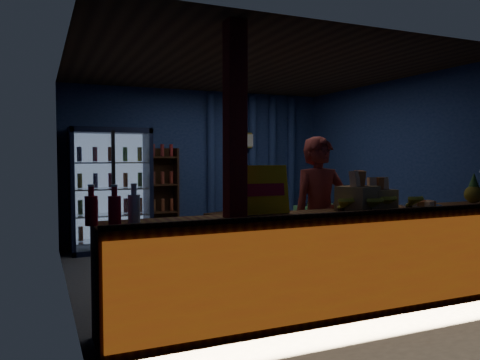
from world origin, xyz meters
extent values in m
plane|color=#515154|center=(0.00, 0.00, 0.00)|extent=(4.60, 4.60, 0.00)
plane|color=navy|center=(0.00, 2.20, 1.30)|extent=(4.60, 0.00, 4.60)
plane|color=navy|center=(0.00, -2.20, 1.30)|extent=(4.60, 0.00, 4.60)
plane|color=navy|center=(-2.30, 0.00, 1.30)|extent=(0.00, 4.40, 4.40)
plane|color=navy|center=(2.30, 0.00, 1.30)|extent=(0.00, 4.40, 4.40)
plane|color=#472D19|center=(0.00, 0.00, 2.60)|extent=(4.60, 4.60, 0.00)
cube|color=brown|center=(0.00, -1.90, 0.47)|extent=(4.40, 0.55, 0.95)
cube|color=red|center=(0.00, -2.19, 0.47)|extent=(4.35, 0.02, 0.81)
cube|color=#3D2113|center=(0.00, -2.17, 0.97)|extent=(4.40, 0.04, 0.04)
cube|color=maroon|center=(-1.05, -1.90, 1.30)|extent=(0.16, 0.16, 2.60)
cube|color=black|center=(-1.55, 2.12, 0.95)|extent=(1.20, 0.06, 1.90)
cube|color=black|center=(-2.12, 1.85, 0.95)|extent=(0.06, 0.60, 1.90)
cube|color=black|center=(-0.98, 1.85, 0.95)|extent=(0.06, 0.60, 1.90)
cube|color=black|center=(-1.55, 1.85, 1.86)|extent=(1.20, 0.60, 0.08)
cube|color=black|center=(-1.55, 1.85, 0.04)|extent=(1.20, 0.60, 0.08)
cube|color=#99B2D8|center=(-1.55, 2.07, 0.95)|extent=(1.08, 0.02, 1.74)
cube|color=white|center=(-1.55, 1.57, 0.95)|extent=(1.12, 0.02, 1.78)
cube|color=black|center=(-1.55, 1.55, 0.95)|extent=(0.05, 0.05, 1.80)
cube|color=silver|center=(-1.55, 1.85, 0.17)|extent=(1.08, 0.48, 0.02)
cylinder|color=#B44619|center=(-2.00, 1.85, 0.30)|extent=(0.07, 0.07, 0.22)
cylinder|color=#296B1A|center=(-1.77, 1.85, 0.30)|extent=(0.07, 0.07, 0.22)
cylinder|color=#9A9217|center=(-1.55, 1.85, 0.30)|extent=(0.07, 0.07, 0.22)
cylinder|color=#1C1753|center=(-1.32, 1.85, 0.30)|extent=(0.07, 0.07, 0.22)
cylinder|color=maroon|center=(-1.10, 1.85, 0.30)|extent=(0.07, 0.07, 0.22)
cube|color=silver|center=(-1.55, 1.85, 0.57)|extent=(1.08, 0.48, 0.02)
cylinder|color=#296B1A|center=(-2.00, 1.85, 0.70)|extent=(0.07, 0.07, 0.22)
cylinder|color=#9A9217|center=(-1.77, 1.85, 0.70)|extent=(0.07, 0.07, 0.22)
cylinder|color=#1C1753|center=(-1.55, 1.85, 0.70)|extent=(0.07, 0.07, 0.22)
cylinder|color=maroon|center=(-1.32, 1.85, 0.70)|extent=(0.07, 0.07, 0.22)
cylinder|color=#B44619|center=(-1.10, 1.85, 0.70)|extent=(0.07, 0.07, 0.22)
cube|color=silver|center=(-1.55, 1.85, 0.97)|extent=(1.08, 0.48, 0.02)
cylinder|color=#9A9217|center=(-2.00, 1.85, 1.10)|extent=(0.07, 0.07, 0.22)
cylinder|color=#1C1753|center=(-1.77, 1.85, 1.10)|extent=(0.07, 0.07, 0.22)
cylinder|color=maroon|center=(-1.55, 1.85, 1.10)|extent=(0.07, 0.07, 0.22)
cylinder|color=#B44619|center=(-1.32, 1.85, 1.10)|extent=(0.07, 0.07, 0.22)
cylinder|color=#296B1A|center=(-1.10, 1.85, 1.10)|extent=(0.07, 0.07, 0.22)
cube|color=silver|center=(-1.55, 1.85, 1.37)|extent=(1.08, 0.48, 0.02)
cylinder|color=#1C1753|center=(-2.00, 1.85, 1.50)|extent=(0.07, 0.07, 0.22)
cylinder|color=maroon|center=(-1.77, 1.85, 1.50)|extent=(0.07, 0.07, 0.22)
cylinder|color=#B44619|center=(-1.55, 1.85, 1.50)|extent=(0.07, 0.07, 0.22)
cylinder|color=#296B1A|center=(-1.32, 1.85, 1.50)|extent=(0.07, 0.07, 0.22)
cylinder|color=#9A9217|center=(-1.10, 1.85, 1.50)|extent=(0.07, 0.07, 0.22)
cube|color=#3D2113|center=(-0.70, 2.15, 0.80)|extent=(0.50, 0.02, 1.60)
cube|color=#3D2113|center=(-0.93, 2.02, 0.80)|extent=(0.03, 0.28, 1.60)
cube|color=#3D2113|center=(-0.46, 2.02, 0.80)|extent=(0.03, 0.28, 1.60)
cube|color=#3D2113|center=(-0.70, 2.02, 0.10)|extent=(0.46, 0.26, 0.02)
cube|color=#3D2113|center=(-0.70, 2.02, 0.55)|extent=(0.46, 0.26, 0.02)
cube|color=#3D2113|center=(-0.70, 2.02, 1.00)|extent=(0.46, 0.26, 0.02)
cube|color=#3D2113|center=(-0.70, 2.02, 1.45)|extent=(0.46, 0.26, 0.02)
cylinder|color=navy|center=(0.20, 2.14, 1.30)|extent=(0.14, 0.14, 2.50)
cylinder|color=navy|center=(0.60, 2.14, 1.30)|extent=(0.14, 0.14, 2.50)
cylinder|color=navy|center=(1.00, 2.14, 1.30)|extent=(0.14, 0.14, 2.50)
cylinder|color=navy|center=(1.40, 2.14, 1.30)|extent=(0.14, 0.14, 2.50)
cylinder|color=navy|center=(1.80, 2.14, 1.30)|extent=(0.14, 0.14, 2.50)
cube|color=gold|center=(0.85, 2.10, 1.75)|extent=(0.36, 0.03, 0.28)
cube|color=silver|center=(0.85, 2.08, 1.75)|extent=(0.30, 0.01, 0.22)
imported|color=maroon|center=(0.12, -1.40, 0.84)|extent=(0.65, 0.46, 1.68)
imported|color=#5BB660|center=(1.90, 1.34, 0.33)|extent=(0.99, 0.99, 0.65)
cube|color=#3D2113|center=(0.20, 1.41, 0.28)|extent=(0.73, 0.63, 0.56)
cylinder|color=#3D2113|center=(0.20, 1.41, 0.61)|extent=(0.11, 0.11, 0.11)
cube|color=yellow|center=(-0.75, -1.75, 1.17)|extent=(0.56, 0.13, 0.44)
cube|color=#B80C20|center=(-0.75, -1.77, 1.17)|extent=(0.47, 0.05, 0.11)
cylinder|color=#B80C20|center=(-2.21, -1.86, 1.06)|extent=(0.10, 0.10, 0.22)
cylinder|color=#B80C20|center=(-2.21, -1.86, 1.22)|extent=(0.04, 0.04, 0.09)
cylinder|color=white|center=(-2.21, -1.86, 1.25)|extent=(0.05, 0.05, 0.02)
cylinder|color=#B80C20|center=(-2.05, -1.94, 1.06)|extent=(0.10, 0.10, 0.22)
cylinder|color=#B80C20|center=(-2.05, -1.94, 1.22)|extent=(0.04, 0.04, 0.09)
cylinder|color=white|center=(-2.05, -1.94, 1.25)|extent=(0.05, 0.05, 0.02)
cylinder|color=silver|center=(-1.89, -1.86, 1.06)|extent=(0.10, 0.10, 0.22)
cylinder|color=silver|center=(-1.89, -1.86, 1.22)|extent=(0.04, 0.04, 0.09)
cylinder|color=white|center=(-1.89, -1.86, 1.25)|extent=(0.05, 0.05, 0.02)
cube|color=#A4854F|center=(0.25, -1.87, 1.07)|extent=(0.45, 0.42, 0.23)
cube|color=orange|center=(0.16, -1.90, 1.26)|extent=(0.11, 0.10, 0.15)
cube|color=#B84A22|center=(0.25, -1.87, 1.26)|extent=(0.11, 0.10, 0.15)
cube|color=orange|center=(0.33, -1.83, 1.26)|extent=(0.11, 0.10, 0.15)
cube|color=#A4854F|center=(0.54, -1.82, 1.05)|extent=(0.33, 0.29, 0.19)
cube|color=orange|center=(0.47, -1.83, 1.20)|extent=(0.09, 0.06, 0.12)
cube|color=#B84A22|center=(0.54, -1.82, 1.20)|extent=(0.09, 0.06, 0.12)
cube|color=orange|center=(0.62, -1.81, 1.20)|extent=(0.09, 0.06, 0.12)
cylinder|color=silver|center=(1.03, -1.89, 0.96)|extent=(0.41, 0.41, 0.02)
cube|color=orange|center=(1.11, -1.89, 0.99)|extent=(0.09, 0.06, 0.04)
cube|color=#B84A22|center=(1.09, -1.83, 0.99)|extent=(0.11, 0.11, 0.04)
cube|color=orange|center=(1.03, -1.81, 0.99)|extent=(0.06, 0.09, 0.04)
cube|color=#B84A22|center=(0.98, -1.83, 0.99)|extent=(0.11, 0.11, 0.04)
cube|color=orange|center=(0.95, -1.89, 0.99)|extent=(0.09, 0.06, 0.04)
cube|color=#B84A22|center=(0.98, -1.94, 0.99)|extent=(0.11, 0.11, 0.04)
cube|color=orange|center=(1.03, -1.97, 0.99)|extent=(0.06, 0.09, 0.04)
cube|color=#B84A22|center=(1.09, -1.94, 0.99)|extent=(0.11, 0.11, 0.04)
sphere|color=olive|center=(1.77, -1.89, 1.06)|extent=(0.19, 0.19, 0.19)
cone|color=#2C551D|center=(1.77, -1.89, 1.22)|extent=(0.11, 0.11, 0.15)
camera|label=1|loc=(-2.58, -5.53, 1.48)|focal=35.00mm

